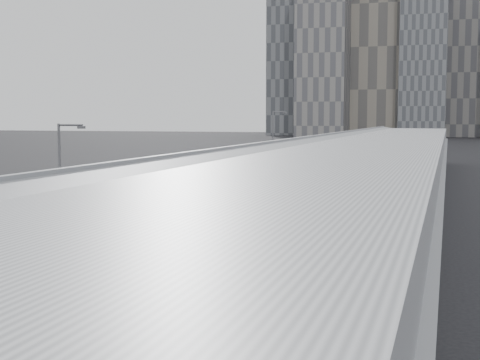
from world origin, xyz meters
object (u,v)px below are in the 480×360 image
at_px(bus_6, 315,172).
at_px(suv, 321,160).
at_px(bus_7, 337,163).
at_px(street_lamp_far, 274,141).
at_px(bus_2, 130,247).
at_px(bus_5, 291,180).
at_px(shipping_container, 301,161).
at_px(bus_4, 260,194).
at_px(street_lamp_near, 63,177).
at_px(bus_3, 211,211).

height_order(bus_6, suv, bus_6).
relative_size(bus_7, suv, 2.43).
distance_m(bus_6, street_lamp_far, 8.23).
height_order(bus_7, suv, bus_7).
bearing_deg(suv, bus_7, -96.64).
height_order(bus_2, bus_5, bus_5).
bearing_deg(shipping_container, street_lamp_far, -72.10).
xyz_separation_m(bus_4, bus_5, (-0.08, 13.54, 0.09)).
xyz_separation_m(bus_6, bus_7, (0.51, 15.64, 0.16)).
distance_m(bus_5, street_lamp_far, 19.26).
distance_m(bus_2, bus_6, 56.07).
xyz_separation_m(bus_5, street_lamp_near, (-7.36, -35.79, 3.20)).
xyz_separation_m(bus_5, bus_7, (0.51, 30.41, -0.02)).
bearing_deg(street_lamp_far, bus_7, 60.99).
distance_m(bus_4, bus_7, 43.95).
distance_m(bus_5, suv, 52.15).
relative_size(bus_4, suv, 2.32).
relative_size(bus_6, shipping_container, 1.92).
height_order(bus_5, bus_7, bus_5).
distance_m(street_lamp_far, shipping_container, 22.29).
distance_m(bus_5, street_lamp_near, 36.68).
relative_size(bus_3, suv, 2.32).
bearing_deg(bus_6, street_lamp_near, -98.40).
height_order(bus_3, shipping_container, bus_3).
bearing_deg(bus_3, bus_2, -87.46).
bearing_deg(bus_4, street_lamp_far, 100.23).
bearing_deg(shipping_container, bus_5, -63.66).
xyz_separation_m(bus_5, bus_6, (-0.00, 14.77, -0.18)).
xyz_separation_m(bus_6, shipping_container, (-7.31, 24.81, -0.13)).
bearing_deg(street_lamp_near, bus_4, 71.53).
relative_size(bus_2, street_lamp_near, 1.60).
bearing_deg(street_lamp_far, bus_2, -83.38).
xyz_separation_m(bus_2, bus_4, (-0.23, 27.77, -0.03)).
bearing_deg(shipping_container, bus_6, -57.71).
relative_size(street_lamp_near, street_lamp_far, 0.87).
xyz_separation_m(bus_6, suv, (-6.07, 37.02, -0.75)).
xyz_separation_m(bus_2, suv, (-6.37, 93.09, -0.87)).
xyz_separation_m(bus_5, street_lamp_far, (-6.54, 17.70, 3.88)).
bearing_deg(bus_6, bus_4, -89.96).
bearing_deg(suv, street_lamp_near, -114.59).
relative_size(bus_3, bus_4, 1.00).
height_order(bus_6, shipping_container, bus_6).
bearing_deg(street_lamp_far, street_lamp_near, -90.88).
height_order(street_lamp_far, shipping_container, street_lamp_far).
distance_m(bus_2, street_lamp_far, 59.53).
bearing_deg(suv, bus_2, -109.83).
distance_m(bus_3, street_lamp_far, 44.53).
distance_m(bus_2, shipping_container, 81.24).
height_order(bus_7, street_lamp_near, street_lamp_near).
distance_m(bus_7, street_lamp_far, 15.05).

